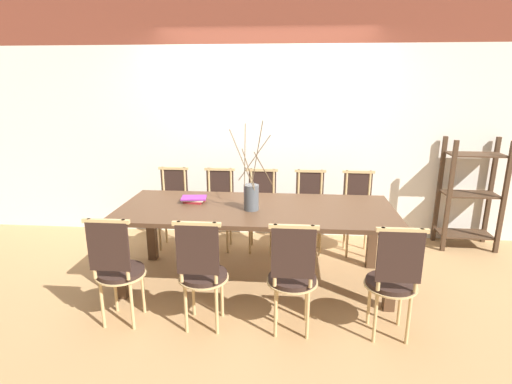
# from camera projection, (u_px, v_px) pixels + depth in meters

# --- Properties ---
(ground_plane) EXTENTS (16.00, 16.00, 0.00)m
(ground_plane) POSITION_uv_depth(u_px,v_px,m) (256.00, 281.00, 3.92)
(ground_plane) COLOR #A87F51
(wall_rear) EXTENTS (12.00, 0.06, 3.20)m
(wall_rear) POSITION_uv_depth(u_px,v_px,m) (266.00, 106.00, 4.76)
(wall_rear) COLOR silver
(wall_rear) RESTS_ON ground_plane
(dining_table) EXTENTS (2.56, 1.03, 0.75)m
(dining_table) POSITION_uv_depth(u_px,v_px,m) (256.00, 216.00, 3.74)
(dining_table) COLOR #4C3321
(dining_table) RESTS_ON ground_plane
(chair_near_leftend) EXTENTS (0.39, 0.39, 0.93)m
(chair_near_leftend) POSITION_uv_depth(u_px,v_px,m) (117.00, 267.00, 3.10)
(chair_near_leftend) COLOR black
(chair_near_leftend) RESTS_ON ground_plane
(chair_near_left) EXTENTS (0.39, 0.39, 0.93)m
(chair_near_left) POSITION_uv_depth(u_px,v_px,m) (202.00, 270.00, 3.04)
(chair_near_left) COLOR black
(chair_near_left) RESTS_ON ground_plane
(chair_near_center) EXTENTS (0.39, 0.39, 0.93)m
(chair_near_center) POSITION_uv_depth(u_px,v_px,m) (292.00, 274.00, 2.99)
(chair_near_center) COLOR black
(chair_near_center) RESTS_ON ground_plane
(chair_near_right) EXTENTS (0.39, 0.39, 0.93)m
(chair_near_right) POSITION_uv_depth(u_px,v_px,m) (393.00, 278.00, 2.92)
(chair_near_right) COLOR black
(chair_near_right) RESTS_ON ground_plane
(chair_far_leftend) EXTENTS (0.39, 0.39, 0.93)m
(chair_far_leftend) POSITION_uv_depth(u_px,v_px,m) (173.00, 205.00, 4.65)
(chair_far_leftend) COLOR black
(chair_far_leftend) RESTS_ON ground_plane
(chair_far_left) EXTENTS (0.39, 0.39, 0.93)m
(chair_far_left) POSITION_uv_depth(u_px,v_px,m) (219.00, 206.00, 4.60)
(chair_far_left) COLOR black
(chair_far_left) RESTS_ON ground_plane
(chair_far_center) EXTENTS (0.39, 0.39, 0.93)m
(chair_far_center) POSITION_uv_depth(u_px,v_px,m) (262.00, 208.00, 4.56)
(chair_far_center) COLOR black
(chair_far_center) RESTS_ON ground_plane
(chair_far_right) EXTENTS (0.39, 0.39, 0.93)m
(chair_far_right) POSITION_uv_depth(u_px,v_px,m) (309.00, 209.00, 4.51)
(chair_far_right) COLOR black
(chair_far_right) RESTS_ON ground_plane
(chair_far_rightend) EXTENTS (0.39, 0.39, 0.93)m
(chair_far_rightend) POSITION_uv_depth(u_px,v_px,m) (358.00, 210.00, 4.47)
(chair_far_rightend) COLOR black
(chair_far_rightend) RESTS_ON ground_plane
(vase_centerpiece) EXTENTS (0.38, 0.36, 0.81)m
(vase_centerpiece) POSITION_uv_depth(u_px,v_px,m) (251.00, 196.00, 3.62)
(vase_centerpiece) COLOR #4C5156
(vase_centerpiece) RESTS_ON dining_table
(book_stack) EXTENTS (0.26, 0.20, 0.05)m
(book_stack) POSITION_uv_depth(u_px,v_px,m) (194.00, 199.00, 3.88)
(book_stack) COLOR maroon
(book_stack) RESTS_ON dining_table
(shelving_rack) EXTENTS (0.63, 0.36, 1.28)m
(shelving_rack) POSITION_uv_depth(u_px,v_px,m) (470.00, 195.00, 4.58)
(shelving_rack) COLOR #422D1E
(shelving_rack) RESTS_ON ground_plane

